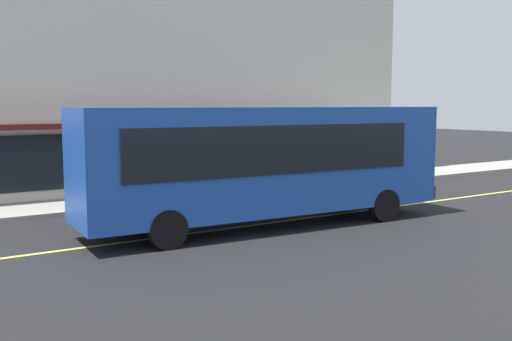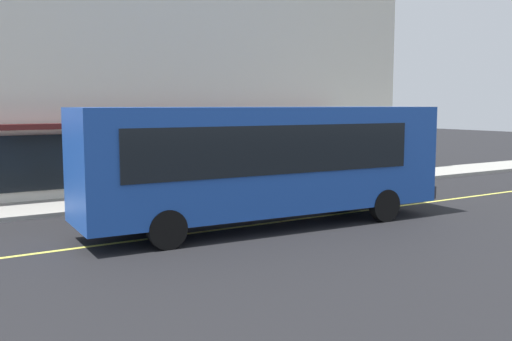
{
  "view_description": "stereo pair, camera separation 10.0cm",
  "coord_description": "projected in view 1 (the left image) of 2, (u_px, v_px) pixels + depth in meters",
  "views": [
    {
      "loc": [
        -9.51,
        -14.29,
        3.57
      ],
      "look_at": [
        -0.19,
        0.25,
        1.6
      ],
      "focal_mm": 40.64,
      "sensor_mm": 36.0,
      "label": 1
    },
    {
      "loc": [
        -9.42,
        -14.35,
        3.57
      ],
      "look_at": [
        -0.19,
        0.25,
        1.6
      ],
      "focal_mm": 40.64,
      "sensor_mm": 36.0,
      "label": 2
    }
  ],
  "objects": [
    {
      "name": "car_white",
      "position": [
        362.0,
        174.0,
        23.86
      ],
      "size": [
        4.38,
        2.01,
        1.52
      ],
      "color": "white",
      "rests_on": "ground"
    },
    {
      "name": "lane_centre_stripe",
      "position": [
        266.0,
        223.0,
        17.46
      ],
      "size": [
        36.0,
        0.16,
        0.01
      ],
      "primitive_type": "cube",
      "color": "#D8D14C",
      "rests_on": "ground"
    },
    {
      "name": "storefront_building",
      "position": [
        90.0,
        72.0,
        27.1
      ],
      "size": [
        27.58,
        12.24,
        10.17
      ],
      "color": "silver",
      "rests_on": "ground"
    },
    {
      "name": "traffic_light",
      "position": [
        169.0,
        133.0,
        21.05
      ],
      "size": [
        0.3,
        0.52,
        3.2
      ],
      "color": "#2D2D33",
      "rests_on": "sidewalk"
    },
    {
      "name": "sidewalk",
      "position": [
        182.0,
        196.0,
        22.29
      ],
      "size": [
        80.0,
        2.83,
        0.15
      ],
      "primitive_type": "cube",
      "color": "#9E9B93",
      "rests_on": "ground"
    },
    {
      "name": "bus",
      "position": [
        268.0,
        159.0,
        16.86
      ],
      "size": [
        11.25,
        3.11,
        3.5
      ],
      "color": "#1E4CAD",
      "rests_on": "ground"
    },
    {
      "name": "ground",
      "position": [
        266.0,
        224.0,
        17.46
      ],
      "size": [
        120.0,
        120.0,
        0.0
      ],
      "primitive_type": "plane",
      "color": "black"
    }
  ]
}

